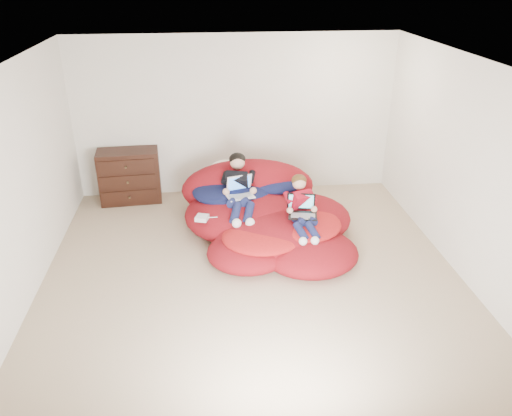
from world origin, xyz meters
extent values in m
cube|color=tan|center=(0.00, 0.00, -0.12)|extent=(5.10, 5.10, 0.25)
cube|color=silver|center=(0.00, 2.51, 1.25)|extent=(5.10, 0.02, 2.50)
cube|color=silver|center=(0.00, -2.51, 1.25)|extent=(5.10, 0.02, 2.50)
cube|color=silver|center=(-2.51, 0.00, 1.25)|extent=(0.02, 5.10, 2.50)
cube|color=silver|center=(2.51, 0.00, 1.25)|extent=(0.02, 5.10, 2.50)
cube|color=silver|center=(0.00, 0.00, 2.51)|extent=(5.10, 5.10, 0.02)
cube|color=black|center=(-1.69, 2.26, 0.42)|extent=(0.96, 0.53, 0.83)
cube|color=black|center=(-1.69, 2.02, 0.17)|extent=(0.83, 0.08, 0.20)
cylinder|color=#4C3F26|center=(-1.69, 2.00, 0.17)|extent=(0.03, 0.06, 0.03)
cube|color=black|center=(-1.69, 2.02, 0.42)|extent=(0.83, 0.08, 0.20)
cylinder|color=#4C3F26|center=(-1.69, 2.00, 0.42)|extent=(0.03, 0.06, 0.03)
cube|color=black|center=(-1.69, 2.02, 0.67)|extent=(0.83, 0.08, 0.20)
cylinder|color=#4C3F26|center=(-1.69, 2.00, 0.67)|extent=(0.03, 0.06, 0.03)
ellipsoid|color=maroon|center=(0.02, 1.15, 0.22)|extent=(1.70, 1.52, 0.61)
ellipsoid|color=maroon|center=(0.83, 0.99, 0.20)|extent=(1.33, 1.29, 0.48)
ellipsoid|color=maroon|center=(0.39, 0.56, 0.18)|extent=(1.64, 1.32, 0.53)
ellipsoid|color=maroon|center=(-0.01, 0.23, 0.14)|extent=(1.06, 0.97, 0.35)
ellipsoid|color=maroon|center=(0.75, 0.16, 0.13)|extent=(1.23, 1.12, 0.40)
ellipsoid|color=maroon|center=(0.11, 1.63, 0.40)|extent=(1.96, 0.87, 0.87)
ellipsoid|color=#121843|center=(-0.15, 1.37, 0.48)|extent=(1.13, 0.93, 0.29)
ellipsoid|color=#121843|center=(0.43, 1.50, 0.52)|extent=(0.97, 0.68, 0.23)
ellipsoid|color=red|center=(0.73, 0.55, 0.34)|extent=(1.01, 1.01, 0.18)
ellipsoid|color=red|center=(0.17, 0.33, 0.30)|extent=(1.03, 0.93, 0.19)
ellipsoid|color=white|center=(-0.21, 1.84, 0.62)|extent=(0.48, 0.30, 0.30)
cube|color=black|center=(-0.05, 1.27, 0.65)|extent=(0.40, 0.47, 0.43)
sphere|color=tan|center=(-0.05, 1.42, 0.90)|extent=(0.21, 0.21, 0.21)
ellipsoid|color=black|center=(-0.05, 1.45, 0.93)|extent=(0.24, 0.22, 0.18)
cylinder|color=#141A40|center=(-0.14, 0.97, 0.51)|extent=(0.22, 0.36, 0.19)
cylinder|color=#141A40|center=(-0.14, 0.67, 0.48)|extent=(0.20, 0.35, 0.22)
sphere|color=white|center=(-0.14, 0.49, 0.42)|extent=(0.12, 0.12, 0.12)
cylinder|color=#141A40|center=(0.03, 0.97, 0.51)|extent=(0.22, 0.36, 0.19)
cylinder|color=#141A40|center=(0.03, 0.67, 0.48)|extent=(0.20, 0.35, 0.22)
sphere|color=white|center=(0.03, 0.49, 0.42)|extent=(0.12, 0.12, 0.12)
cube|color=#A10E1F|center=(0.71, 0.68, 0.58)|extent=(0.34, 0.37, 0.39)
sphere|color=tan|center=(0.71, 0.78, 0.82)|extent=(0.18, 0.18, 0.18)
ellipsoid|color=#462E12|center=(0.71, 0.81, 0.85)|extent=(0.20, 0.19, 0.15)
cylinder|color=#141A40|center=(0.63, 0.45, 0.44)|extent=(0.20, 0.31, 0.16)
cylinder|color=#141A40|center=(0.63, 0.19, 0.42)|extent=(0.18, 0.30, 0.19)
sphere|color=white|center=(0.63, 0.04, 0.37)|extent=(0.11, 0.11, 0.11)
cylinder|color=#141A40|center=(0.78, 0.45, 0.44)|extent=(0.20, 0.31, 0.16)
cylinder|color=#141A40|center=(0.78, 0.19, 0.42)|extent=(0.18, 0.30, 0.19)
sphere|color=white|center=(0.78, 0.04, 0.37)|extent=(0.11, 0.11, 0.11)
cube|color=silver|center=(-0.05, 0.98, 0.57)|extent=(0.41, 0.34, 0.01)
cube|color=gray|center=(-0.05, 0.97, 0.58)|extent=(0.33, 0.21, 0.00)
cube|color=silver|center=(-0.05, 1.13, 0.70)|extent=(0.36, 0.17, 0.24)
cube|color=#3A72C8|center=(-0.05, 1.13, 0.70)|extent=(0.31, 0.13, 0.20)
cube|color=black|center=(0.71, 0.46, 0.50)|extent=(0.40, 0.32, 0.02)
cube|color=gray|center=(0.71, 0.45, 0.51)|extent=(0.33, 0.20, 0.00)
cube|color=black|center=(0.71, 0.61, 0.63)|extent=(0.37, 0.13, 0.25)
cube|color=teal|center=(0.71, 0.60, 0.63)|extent=(0.32, 0.11, 0.20)
cube|color=silver|center=(-0.58, 0.69, 0.42)|extent=(0.19, 0.19, 0.06)
camera|label=1|loc=(-0.49, -5.12, 3.40)|focal=35.00mm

